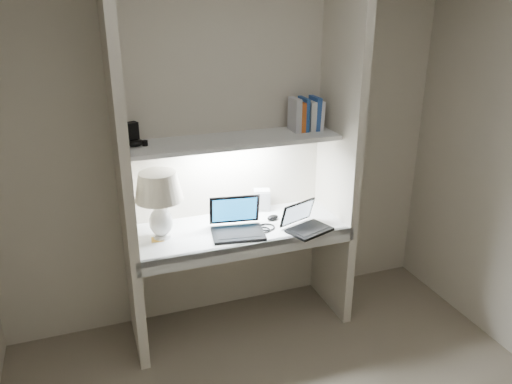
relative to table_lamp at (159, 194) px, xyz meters
name	(u,v)px	position (x,y,z in m)	size (l,w,h in m)	color
back_wall	(227,148)	(0.52, 0.26, 0.18)	(3.20, 0.01, 2.50)	beige
alcove_panel_left	(123,172)	(-0.21, -0.02, 0.18)	(0.06, 0.55, 2.50)	beige
alcove_panel_right	(339,149)	(1.25, -0.02, 0.18)	(0.06, 0.55, 2.50)	beige
desk	(240,229)	(0.52, -0.02, -0.32)	(1.40, 0.55, 0.04)	white
desk_apron	(252,250)	(0.52, -0.28, -0.35)	(1.46, 0.03, 0.10)	silver
shelf	(234,141)	(0.52, 0.08, 0.28)	(1.40, 0.36, 0.03)	silver
strip_light	(234,144)	(0.52, 0.08, 0.26)	(0.60, 0.04, 0.01)	white
table_lamp	(159,194)	(0.00, 0.00, 0.00)	(0.30, 0.30, 0.45)	white
laptop_main	(237,224)	(0.48, -0.08, -0.25)	(0.38, 0.34, 0.23)	black
laptop_netbook	(305,224)	(0.93, -0.20, -0.26)	(0.34, 0.32, 0.18)	black
speaker	(262,200)	(0.76, 0.20, -0.22)	(0.11, 0.08, 0.16)	silver
mouse	(273,218)	(0.78, 0.01, -0.29)	(0.09, 0.06, 0.03)	black
cable_coil	(267,227)	(0.69, -0.10, -0.29)	(0.11, 0.11, 0.01)	black
sticky_note	(158,239)	(-0.03, -0.02, -0.30)	(0.08, 0.08, 0.00)	gold
book_row	(306,115)	(1.06, 0.13, 0.40)	(0.22, 0.15, 0.23)	silver
shelf_box	(131,133)	(-0.12, 0.18, 0.36)	(0.08, 0.06, 0.14)	black
shelf_gadget	(135,143)	(-0.11, 0.10, 0.32)	(0.11, 0.08, 0.05)	black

